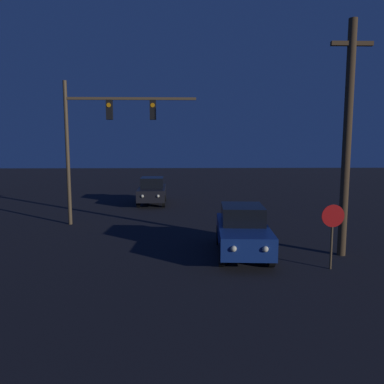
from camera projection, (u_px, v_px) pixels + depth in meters
car_near at (242, 230)px, 12.97m from camera, size 1.94×4.35×1.70m
car_far at (152, 191)px, 24.03m from camera, size 1.79×4.30×1.70m
traffic_signal_mast at (100, 129)px, 17.43m from camera, size 6.13×0.30×6.72m
stop_sign at (332, 225)px, 11.33m from camera, size 0.69×0.07×2.01m
utility_pole at (347, 137)px, 12.46m from camera, size 1.37×0.28×7.83m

